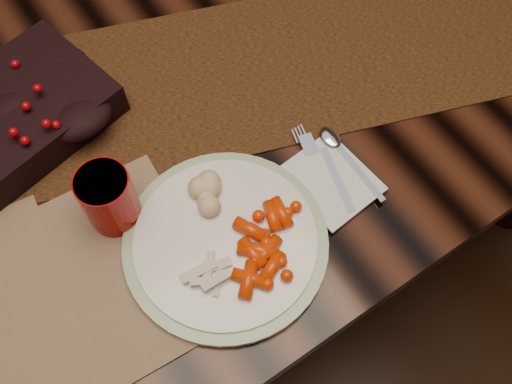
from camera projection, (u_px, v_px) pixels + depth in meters
floor at (191, 250)px, 1.61m from camera, size 5.00×5.00×0.00m
dining_table at (174, 190)px, 1.28m from camera, size 1.80×1.00×0.75m
table_runner at (118, 99)px, 0.93m from camera, size 1.56×0.81×0.00m
placemat_main at (58, 301)px, 0.78m from camera, size 0.43×0.33×0.00m
dinner_plate at (225, 242)px, 0.81m from camera, size 0.30×0.30×0.02m
baby_carrots at (264, 243)px, 0.79m from camera, size 0.14×0.12×0.02m
mashed_potatoes at (202, 194)px, 0.81m from camera, size 0.08×0.07×0.04m
turkey_shreds at (211, 273)px, 0.77m from camera, size 0.09×0.08×0.02m
napkin at (330, 180)px, 0.86m from camera, size 0.13×0.14×0.00m
fork at (330, 170)px, 0.86m from camera, size 0.06×0.15×0.00m
spoon at (350, 161)px, 0.87m from camera, size 0.03×0.14×0.00m
red_cup at (109, 199)px, 0.79m from camera, size 0.08×0.08×0.10m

